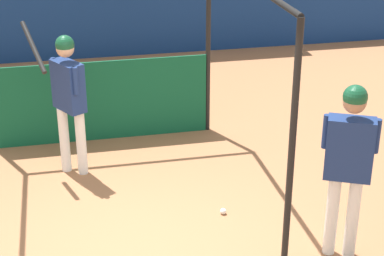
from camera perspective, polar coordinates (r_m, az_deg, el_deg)
ground_plane at (r=6.99m, az=-4.86°, el=-11.26°), size 60.00×60.00×0.00m
outfield_wall at (r=13.27m, az=-9.17°, el=8.99°), size 24.00×0.12×1.34m
batting_cage at (r=8.58m, az=-7.81°, el=4.37°), size 3.23×3.56×2.64m
player_batter at (r=8.30m, az=-10.99°, el=3.27°), size 0.75×0.73×1.99m
player_waiting at (r=6.59m, az=13.86°, el=-2.29°), size 0.83×0.57×2.20m
baseball at (r=7.66m, az=2.79°, el=-7.40°), size 0.07×0.07×0.07m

